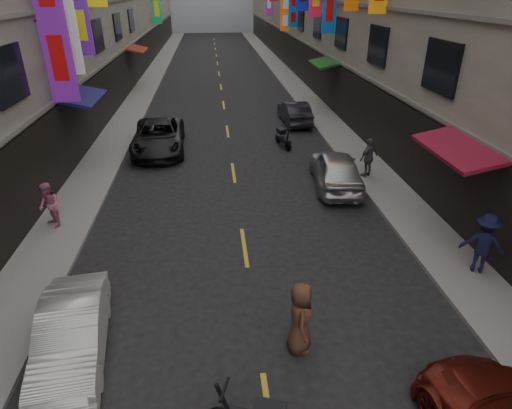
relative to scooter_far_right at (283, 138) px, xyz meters
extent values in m
cube|color=slate|center=(-8.67, 14.84, -0.38)|extent=(2.00, 90.00, 0.12)
cube|color=slate|center=(3.33, 14.84, -0.38)|extent=(2.00, 90.00, 0.12)
cube|color=black|center=(-9.62, 14.84, 1.06)|extent=(0.12, 85.50, 3.00)
cube|color=#66635E|center=(-9.61, 14.84, 2.76)|extent=(0.16, 90.00, 0.14)
cube|color=black|center=(4.28, 14.84, 1.06)|extent=(0.12, 85.50, 3.00)
cube|color=#66635E|center=(4.27, 14.84, 2.76)|extent=(0.16, 90.00, 0.14)
cube|color=#6E1C9C|center=(-9.08, -2.99, 5.67)|extent=(0.99, 0.18, 5.82)
cylinder|color=black|center=(-9.13, -2.99, 5.67)|extent=(1.09, 0.08, 0.08)
cube|color=silver|center=(-9.15, -1.10, 4.95)|extent=(0.83, 0.18, 2.97)
cylinder|color=black|center=(-9.20, -1.10, 4.95)|extent=(0.93, 0.08, 0.08)
cube|color=#5B1C9A|center=(-9.15, 1.07, 6.23)|extent=(0.85, 0.18, 4.56)
cylinder|color=black|center=(-9.20, 1.07, 6.23)|extent=(0.95, 0.08, 0.08)
cube|color=#0C5592|center=(3.81, 18.98, 5.08)|extent=(0.83, 0.18, 2.86)
cylinder|color=black|center=(3.86, 18.98, 5.08)|extent=(0.93, 0.08, 0.08)
cube|color=#FF5D0E|center=(3.78, 22.89, 4.68)|extent=(0.90, 0.18, 3.30)
cylinder|color=black|center=(3.83, 22.89, 4.68)|extent=(1.00, 0.08, 0.08)
cube|color=maroon|center=(3.63, -9.16, 2.56)|extent=(1.39, 3.20, 0.41)
cube|color=#191752|center=(-8.97, -1.16, 2.56)|extent=(1.39, 3.20, 0.41)
cube|color=#144D14|center=(3.63, 6.84, 2.56)|extent=(1.39, 3.20, 0.41)
cube|color=maroon|center=(-8.97, 14.84, 2.56)|extent=(1.39, 3.20, 0.41)
cube|color=gold|center=(-2.67, -9.16, -0.44)|extent=(0.12, 2.20, 0.01)
cube|color=gold|center=(-2.67, -3.16, -0.44)|extent=(0.12, 2.20, 0.01)
cube|color=gold|center=(-2.67, 2.84, -0.44)|extent=(0.12, 2.20, 0.01)
cube|color=gold|center=(-2.67, 8.84, -0.44)|extent=(0.12, 2.20, 0.01)
cube|color=gold|center=(-2.67, 14.84, -0.44)|extent=(0.12, 2.20, 0.01)
cube|color=gold|center=(-2.67, 20.84, -0.44)|extent=(0.12, 2.20, 0.01)
cube|color=gold|center=(-2.67, 26.84, -0.44)|extent=(0.12, 2.20, 0.01)
cube|color=gold|center=(-2.67, 32.84, -0.44)|extent=(0.12, 2.20, 0.01)
cube|color=gold|center=(-2.67, 38.84, -0.44)|extent=(0.12, 2.20, 0.01)
cube|color=gold|center=(-2.67, 44.84, -0.44)|extent=(0.12, 2.20, 0.01)
cube|color=gold|center=(-2.67, 50.84, -0.44)|extent=(0.12, 2.20, 0.01)
cylinder|color=black|center=(-3.49, -15.26, 0.26)|extent=(0.36, 0.19, 0.88)
cylinder|color=black|center=(-3.49, -15.26, 0.61)|extent=(0.22, 0.49, 0.06)
cylinder|color=black|center=(0.16, -0.66, -0.19)|extent=(0.23, 0.51, 0.50)
cylinder|color=black|center=(-0.15, 0.60, -0.19)|extent=(0.23, 0.51, 0.50)
cube|color=black|center=(0.01, -0.03, -0.04)|extent=(0.60, 1.33, 0.18)
cube|color=black|center=(-0.05, 0.21, 0.31)|extent=(0.44, 0.61, 0.22)
cylinder|color=black|center=(0.14, -0.56, 0.26)|extent=(0.16, 0.36, 0.88)
cylinder|color=black|center=(0.14, -0.56, 0.61)|extent=(0.50, 0.18, 0.06)
imported|color=silver|center=(-6.67, -13.13, 0.17)|extent=(1.77, 3.83, 1.22)
imported|color=black|center=(-6.12, 0.01, 0.28)|extent=(2.58, 5.27, 1.44)
imported|color=silver|center=(1.33, -4.97, 0.29)|extent=(2.16, 4.44, 1.46)
imported|color=#23232A|center=(1.33, 4.06, 0.20)|extent=(1.51, 3.96, 1.29)
imported|color=#C76991|center=(-8.87, -7.43, 0.45)|extent=(0.88, 0.91, 1.54)
imported|color=#121333|center=(3.70, -11.21, 0.56)|extent=(1.27, 1.10, 1.76)
imported|color=#535255|center=(2.86, -4.38, 0.50)|extent=(1.11, 0.95, 1.65)
imported|color=#4F301F|center=(-1.80, -13.43, 0.42)|extent=(0.66, 0.90, 1.73)
camera|label=1|loc=(-3.47, -20.36, 6.76)|focal=30.00mm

